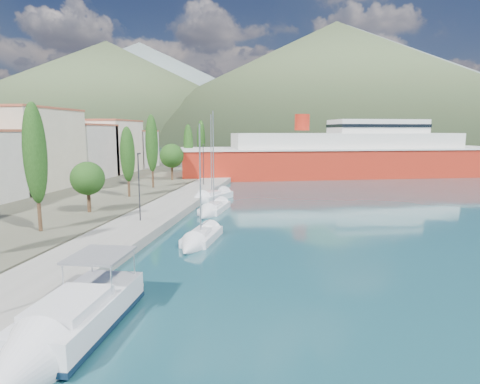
# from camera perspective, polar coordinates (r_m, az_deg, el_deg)

# --- Properties ---
(ground) EXTENTS (1400.00, 1400.00, 0.00)m
(ground) POSITION_cam_1_polar(r_m,az_deg,el_deg) (140.63, 6.16, 5.01)
(ground) COLOR #1A4852
(quay) EXTENTS (5.00, 88.00, 0.80)m
(quay) POSITION_cam_1_polar(r_m,az_deg,el_deg) (49.04, -8.45, -1.28)
(quay) COLOR gray
(quay) RESTS_ON ground
(hills_far) EXTENTS (1480.00, 900.00, 180.00)m
(hills_far) POSITION_cam_1_polar(r_m,az_deg,el_deg) (656.44, 20.50, 14.10)
(hills_far) COLOR slate
(hills_far) RESTS_ON ground
(hills_near) EXTENTS (1010.00, 520.00, 115.00)m
(hills_near) POSITION_cam_1_polar(r_m,az_deg,el_deg) (405.68, 22.05, 13.73)
(hills_near) COLOR #465735
(hills_near) RESTS_ON ground
(town_buildings) EXTENTS (9.20, 69.20, 11.30)m
(town_buildings) POSITION_cam_1_polar(r_m,az_deg,el_deg) (68.14, -24.76, 5.16)
(town_buildings) COLOR beige
(town_buildings) RESTS_ON land_strip
(tree_row) EXTENTS (3.95, 65.04, 10.45)m
(tree_row) POSITION_cam_1_polar(r_m,az_deg,el_deg) (56.74, -13.26, 5.46)
(tree_row) COLOR #47301E
(tree_row) RESTS_ON land_strip
(lamp_posts) EXTENTS (0.15, 45.64, 6.06)m
(lamp_posts) POSITION_cam_1_polar(r_m,az_deg,el_deg) (38.12, -13.32, 1.36)
(lamp_posts) COLOR #2D2D33
(lamp_posts) RESTS_ON quay
(motor_cruiser) EXTENTS (3.11, 10.20, 3.74)m
(motor_cruiser) POSITION_cam_1_polar(r_m,az_deg,el_deg) (18.48, -24.33, -18.30)
(motor_cruiser) COLOR black
(motor_cruiser) RESTS_ON ground
(sailboat_near) EXTENTS (2.57, 7.20, 10.16)m
(sailboat_near) POSITION_cam_1_polar(r_m,az_deg,el_deg) (31.24, -6.33, -7.16)
(sailboat_near) COLOR silver
(sailboat_near) RESTS_ON ground
(sailboat_mid) EXTENTS (2.77, 8.31, 11.76)m
(sailboat_mid) POSITION_cam_1_polar(r_m,az_deg,el_deg) (42.76, -4.34, -2.81)
(sailboat_mid) COLOR silver
(sailboat_mid) RESTS_ON ground
(sailboat_far) EXTENTS (5.29, 8.45, 11.86)m
(sailboat_far) POSITION_cam_1_polar(r_m,az_deg,el_deg) (50.42, -5.04, -1.02)
(sailboat_far) COLOR silver
(sailboat_far) RESTS_ON ground
(ferry) EXTENTS (64.85, 30.79, 12.64)m
(ferry) POSITION_cam_1_polar(r_m,az_deg,el_deg) (81.78, 14.80, 4.90)
(ferry) COLOR #B32414
(ferry) RESTS_ON ground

